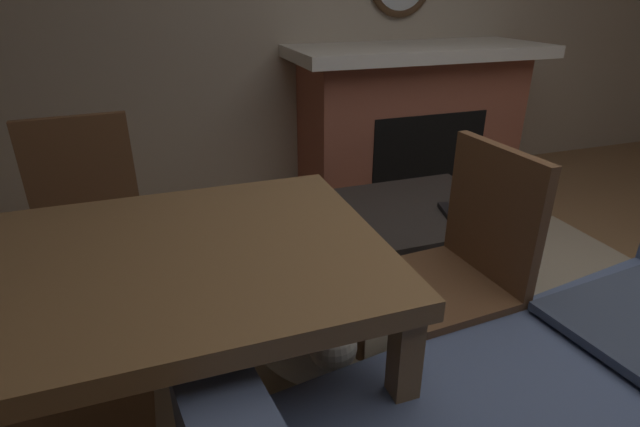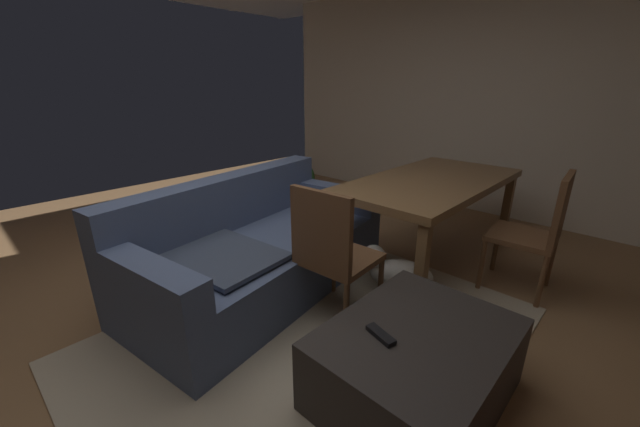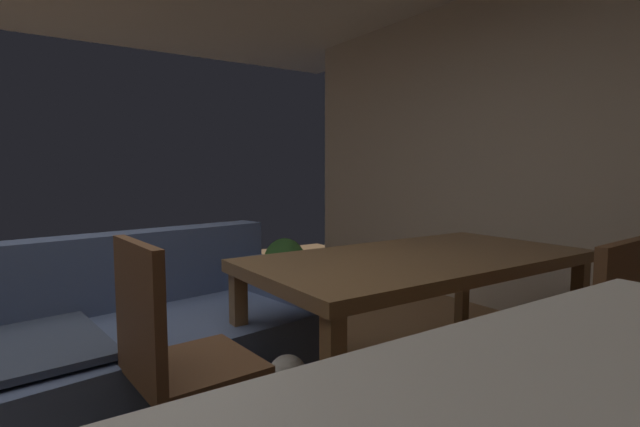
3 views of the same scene
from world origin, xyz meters
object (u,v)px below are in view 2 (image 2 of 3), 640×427
dining_table (431,187)px  dining_chair_west (331,250)px  couch (257,251)px  dining_chair_south (539,228)px  ottoman_coffee_table (416,364)px  tv_remote (381,335)px  small_dog (396,272)px  potted_plant (300,180)px

dining_table → dining_chair_west: (-1.29, -0.01, -0.14)m
couch → dining_chair_south: bearing=-49.3°
ottoman_coffee_table → dining_chair_south: 1.52m
tv_remote → dining_table: dining_table is taller
ottoman_coffee_table → small_dog: ottoman_coffee_table is taller
dining_table → ottoman_coffee_table: bearing=-153.8°
dining_chair_west → dining_chair_south: 1.55m
tv_remote → small_dog: bearing=41.6°
dining_table → small_dog: (-0.71, -0.14, -0.48)m
dining_chair_west → dining_chair_south: size_ratio=1.00×
dining_table → tv_remote: bearing=-159.4°
ottoman_coffee_table → tv_remote: size_ratio=5.97×
couch → dining_table: (1.34, -0.71, 0.37)m
ottoman_coffee_table → small_dog: 0.96m
dining_chair_west → small_dog: 0.69m
ottoman_coffee_table → dining_chair_south: size_ratio=1.03×
tv_remote → potted_plant: 3.24m
dining_table → dining_chair_south: 0.86m
dining_table → dining_chair_south: (0.01, -0.85, -0.14)m
ottoman_coffee_table → potted_plant: potted_plant is taller
tv_remote → dining_chair_south: 1.66m
dining_table → dining_chair_west: 1.30m
ottoman_coffee_table → small_dog: size_ratio=1.80×
ottoman_coffee_table → potted_plant: bearing=56.3°
dining_chair_south → ottoman_coffee_table: bearing=175.2°
dining_chair_west → potted_plant: size_ratio=1.66×
dining_table → dining_chair_south: size_ratio=1.94×
dining_table → dining_chair_south: bearing=-89.5°
ottoman_coffee_table → dining_table: size_ratio=0.53×
dining_chair_west → couch: bearing=93.6°
dining_chair_west → small_dog: dining_chair_west is taller
tv_remote → small_dog: (0.92, 0.47, -0.22)m
potted_plant → tv_remote: bearing=-127.1°
dining_chair_south → small_dog: (-0.72, 0.71, -0.34)m
small_dog → dining_chair_west: bearing=167.2°
potted_plant → couch: bearing=-142.9°
ottoman_coffee_table → potted_plant: (1.80, 2.69, 0.12)m
dining_chair_west → small_dog: size_ratio=1.76×
dining_chair_west → potted_plant: (1.62, 1.98, -0.21)m
couch → ottoman_coffee_table: (-0.13, -1.44, -0.10)m
couch → tv_remote: size_ratio=13.34×
couch → dining_chair_south: size_ratio=2.30×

